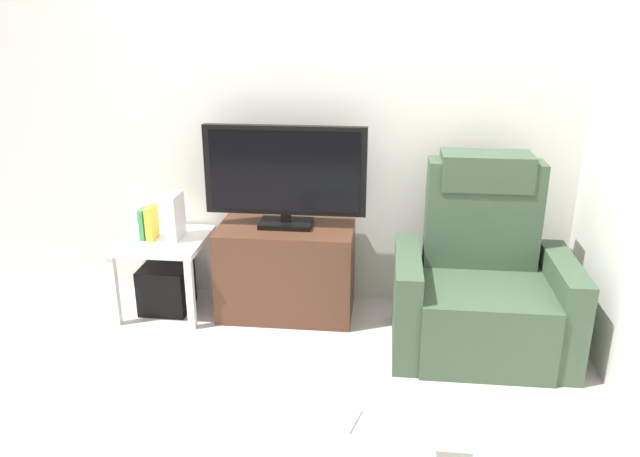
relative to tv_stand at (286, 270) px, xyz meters
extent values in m
plane|color=#BCB2AD|center=(-0.08, -0.84, -0.29)|extent=(6.40, 6.40, 0.00)
cube|color=silver|center=(-0.08, 0.29, 1.01)|extent=(6.40, 0.06, 2.60)
cube|color=#4C2D1E|center=(0.00, 0.00, 0.00)|extent=(0.83, 0.46, 0.58)
cube|color=black|center=(0.00, -0.22, 0.11)|extent=(0.77, 0.02, 0.02)
cube|color=black|center=(0.00, -0.17, 0.15)|extent=(0.34, 0.11, 0.04)
cube|color=black|center=(0.00, 0.02, 0.30)|extent=(0.32, 0.20, 0.03)
cube|color=black|center=(0.00, 0.02, 0.34)|extent=(0.06, 0.04, 0.05)
cube|color=black|center=(0.00, 0.02, 0.64)|extent=(0.98, 0.05, 0.54)
cube|color=black|center=(0.00, 0.00, 0.64)|extent=(0.90, 0.01, 0.49)
cube|color=#384C38|center=(1.16, -0.34, -0.08)|extent=(0.70, 0.72, 0.42)
cube|color=#384C38|center=(1.16, -0.07, 0.44)|extent=(0.64, 0.20, 0.62)
cube|color=#384C38|center=(1.16, -0.05, 0.69)|extent=(0.50, 0.26, 0.20)
cube|color=#384C38|center=(0.74, -0.34, -0.01)|extent=(0.14, 0.68, 0.56)
cube|color=#384C38|center=(1.58, -0.34, -0.01)|extent=(0.14, 0.68, 0.56)
cube|color=white|center=(-0.78, -0.04, 0.18)|extent=(0.54, 0.54, 0.04)
cube|color=white|center=(-1.02, -0.27, -0.06)|extent=(0.04, 0.04, 0.45)
cube|color=white|center=(-0.54, -0.27, -0.06)|extent=(0.04, 0.04, 0.45)
cube|color=white|center=(-1.02, 0.20, -0.06)|extent=(0.04, 0.04, 0.45)
cube|color=white|center=(-0.54, 0.20, -0.06)|extent=(0.04, 0.04, 0.45)
cube|color=black|center=(-0.78, -0.04, -0.14)|extent=(0.30, 0.30, 0.30)
cube|color=#388C4C|center=(-0.88, -0.06, 0.30)|extent=(0.03, 0.11, 0.19)
cube|color=gold|center=(-0.83, -0.06, 0.30)|extent=(0.04, 0.13, 0.21)
cube|color=white|center=(-0.69, -0.03, 0.34)|extent=(0.07, 0.20, 0.29)
cube|color=#B2C6C1|center=(0.35, -1.64, 0.10)|extent=(0.90, 0.60, 0.02)
cylinder|color=gray|center=(-0.07, -1.37, -0.10)|extent=(0.02, 0.02, 0.39)
cylinder|color=gray|center=(0.77, -1.37, -0.10)|extent=(0.02, 0.02, 0.39)
cube|color=#B7B7BC|center=(0.49, -1.61, 0.12)|extent=(0.11, 0.16, 0.01)
camera|label=1|loc=(0.60, -3.53, 1.56)|focal=34.79mm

